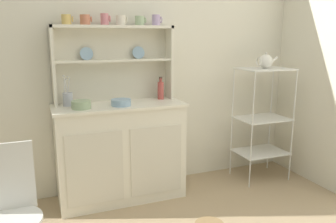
{
  "coord_description": "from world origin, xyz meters",
  "views": [
    {
      "loc": [
        -0.91,
        -1.44,
        1.43
      ],
      "look_at": [
        0.1,
        1.12,
        0.81
      ],
      "focal_mm": 36.64,
      "sensor_mm": 36.0,
      "label": 1
    }
  ],
  "objects_px": {
    "bakers_rack": "(263,112)",
    "wire_chair": "(7,206)",
    "hutch_shelf_unit": "(113,57)",
    "jam_bottle": "(161,90)",
    "cup_gold_0": "(67,20)",
    "utensil_jar": "(68,99)",
    "hutch_cabinet": "(121,151)",
    "bowl_mixing_large": "(81,105)",
    "porcelain_teapot": "(266,61)"
  },
  "relations": [
    {
      "from": "bakers_rack",
      "to": "wire_chair",
      "type": "height_order",
      "value": "bakers_rack"
    },
    {
      "from": "hutch_shelf_unit",
      "to": "jam_bottle",
      "type": "height_order",
      "value": "hutch_shelf_unit"
    },
    {
      "from": "cup_gold_0",
      "to": "utensil_jar",
      "type": "height_order",
      "value": "cup_gold_0"
    },
    {
      "from": "hutch_cabinet",
      "to": "bowl_mixing_large",
      "type": "bearing_deg",
      "value": -167.25
    },
    {
      "from": "hutch_shelf_unit",
      "to": "utensil_jar",
      "type": "height_order",
      "value": "hutch_shelf_unit"
    },
    {
      "from": "bakers_rack",
      "to": "jam_bottle",
      "type": "xyz_separation_m",
      "value": [
        -1.01,
        0.17,
        0.26
      ]
    },
    {
      "from": "hutch_cabinet",
      "to": "hutch_shelf_unit",
      "type": "xyz_separation_m",
      "value": [
        0.0,
        0.16,
        0.8
      ]
    },
    {
      "from": "hutch_cabinet",
      "to": "wire_chair",
      "type": "relative_size",
      "value": 1.31
    },
    {
      "from": "wire_chair",
      "to": "utensil_jar",
      "type": "relative_size",
      "value": 3.34
    },
    {
      "from": "jam_bottle",
      "to": "porcelain_teapot",
      "type": "xyz_separation_m",
      "value": [
        1.01,
        -0.17,
        0.24
      ]
    },
    {
      "from": "hutch_shelf_unit",
      "to": "wire_chair",
      "type": "distance_m",
      "value": 1.53
    },
    {
      "from": "jam_bottle",
      "to": "hutch_cabinet",
      "type": "bearing_deg",
      "value": -168.12
    },
    {
      "from": "utensil_jar",
      "to": "porcelain_teapot",
      "type": "height_order",
      "value": "porcelain_teapot"
    },
    {
      "from": "wire_chair",
      "to": "bowl_mixing_large",
      "type": "height_order",
      "value": "bowl_mixing_large"
    },
    {
      "from": "wire_chair",
      "to": "cup_gold_0",
      "type": "bearing_deg",
      "value": 60.95
    },
    {
      "from": "wire_chair",
      "to": "jam_bottle",
      "type": "distance_m",
      "value": 1.65
    },
    {
      "from": "bowl_mixing_large",
      "to": "jam_bottle",
      "type": "distance_m",
      "value": 0.75
    },
    {
      "from": "hutch_cabinet",
      "to": "wire_chair",
      "type": "distance_m",
      "value": 1.23
    },
    {
      "from": "bakers_rack",
      "to": "porcelain_teapot",
      "type": "distance_m",
      "value": 0.5
    },
    {
      "from": "hutch_shelf_unit",
      "to": "porcelain_teapot",
      "type": "distance_m",
      "value": 1.44
    },
    {
      "from": "wire_chair",
      "to": "bowl_mixing_large",
      "type": "relative_size",
      "value": 5.53
    },
    {
      "from": "hutch_cabinet",
      "to": "bowl_mixing_large",
      "type": "distance_m",
      "value": 0.56
    },
    {
      "from": "bakers_rack",
      "to": "cup_gold_0",
      "type": "relative_size",
      "value": 12.41
    },
    {
      "from": "hutch_shelf_unit",
      "to": "wire_chair",
      "type": "relative_size",
      "value": 1.22
    },
    {
      "from": "wire_chair",
      "to": "porcelain_teapot",
      "type": "height_order",
      "value": "porcelain_teapot"
    },
    {
      "from": "jam_bottle",
      "to": "hutch_shelf_unit",
      "type": "bearing_deg",
      "value": 169.33
    },
    {
      "from": "porcelain_teapot",
      "to": "jam_bottle",
      "type": "bearing_deg",
      "value": 170.54
    },
    {
      "from": "bakers_rack",
      "to": "jam_bottle",
      "type": "height_order",
      "value": "bakers_rack"
    },
    {
      "from": "wire_chair",
      "to": "cup_gold_0",
      "type": "distance_m",
      "value": 1.52
    },
    {
      "from": "hutch_shelf_unit",
      "to": "porcelain_teapot",
      "type": "xyz_separation_m",
      "value": [
        1.42,
        -0.25,
        -0.06
      ]
    },
    {
      "from": "hutch_cabinet",
      "to": "wire_chair",
      "type": "bearing_deg",
      "value": -133.81
    },
    {
      "from": "cup_gold_0",
      "to": "jam_bottle",
      "type": "height_order",
      "value": "cup_gold_0"
    },
    {
      "from": "jam_bottle",
      "to": "porcelain_teapot",
      "type": "height_order",
      "value": "porcelain_teapot"
    },
    {
      "from": "cup_gold_0",
      "to": "porcelain_teapot",
      "type": "height_order",
      "value": "cup_gold_0"
    },
    {
      "from": "bowl_mixing_large",
      "to": "bakers_rack",
      "type": "bearing_deg",
      "value": -0.29
    },
    {
      "from": "cup_gold_0",
      "to": "hutch_cabinet",
      "type": "bearing_deg",
      "value": -17.99
    },
    {
      "from": "bakers_rack",
      "to": "cup_gold_0",
      "type": "height_order",
      "value": "cup_gold_0"
    },
    {
      "from": "cup_gold_0",
      "to": "bowl_mixing_large",
      "type": "distance_m",
      "value": 0.69
    },
    {
      "from": "bowl_mixing_large",
      "to": "porcelain_teapot",
      "type": "height_order",
      "value": "porcelain_teapot"
    },
    {
      "from": "wire_chair",
      "to": "jam_bottle",
      "type": "bearing_deg",
      "value": 33.8
    },
    {
      "from": "hutch_cabinet",
      "to": "bowl_mixing_large",
      "type": "relative_size",
      "value": 7.21
    },
    {
      "from": "hutch_shelf_unit",
      "to": "cup_gold_0",
      "type": "distance_m",
      "value": 0.49
    },
    {
      "from": "bakers_rack",
      "to": "bowl_mixing_large",
      "type": "height_order",
      "value": "bakers_rack"
    },
    {
      "from": "utensil_jar",
      "to": "bakers_rack",
      "type": "bearing_deg",
      "value": -4.99
    },
    {
      "from": "bakers_rack",
      "to": "cup_gold_0",
      "type": "distance_m",
      "value": 2.01
    },
    {
      "from": "hutch_shelf_unit",
      "to": "bowl_mixing_large",
      "type": "xyz_separation_m",
      "value": [
        -0.32,
        -0.24,
        -0.35
      ]
    },
    {
      "from": "cup_gold_0",
      "to": "bowl_mixing_large",
      "type": "bearing_deg",
      "value": -74.9
    },
    {
      "from": "hutch_shelf_unit",
      "to": "bakers_rack",
      "type": "xyz_separation_m",
      "value": [
        1.42,
        -0.25,
        -0.56
      ]
    },
    {
      "from": "bakers_rack",
      "to": "bowl_mixing_large",
      "type": "bearing_deg",
      "value": 179.71
    },
    {
      "from": "bowl_mixing_large",
      "to": "utensil_jar",
      "type": "bearing_deg",
      "value": 119.79
    }
  ]
}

